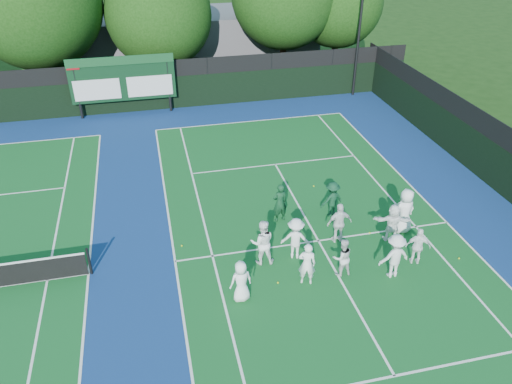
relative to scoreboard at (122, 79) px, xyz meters
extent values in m
plane|color=#17340E|center=(7.01, -15.59, -2.19)|extent=(120.00, 120.00, 0.00)
cube|color=navy|center=(1.01, -14.59, -2.19)|extent=(34.00, 32.00, 0.01)
cube|color=#115320|center=(7.01, -14.59, -2.18)|extent=(10.97, 23.77, 0.00)
cube|color=silver|center=(7.01, -2.70, -2.18)|extent=(10.97, 0.08, 0.00)
cube|color=silver|center=(1.53, -14.59, -2.18)|extent=(0.08, 23.77, 0.00)
cube|color=silver|center=(12.50, -14.59, -2.18)|extent=(0.08, 23.77, 0.00)
cube|color=silver|center=(2.90, -14.59, -2.18)|extent=(0.08, 23.77, 0.00)
cube|color=silver|center=(11.13, -14.59, -2.18)|extent=(0.08, 23.77, 0.00)
cube|color=silver|center=(7.01, -20.99, -2.18)|extent=(8.23, 0.08, 0.00)
cube|color=silver|center=(7.01, -8.19, -2.18)|extent=(8.23, 0.08, 0.00)
cube|color=silver|center=(7.01, -14.59, -2.18)|extent=(0.08, 12.80, 0.00)
cube|color=silver|center=(-1.50, -14.59, -2.18)|extent=(0.08, 23.77, 0.00)
cube|color=silver|center=(-2.87, -14.59, -2.18)|extent=(0.08, 23.77, 0.00)
cube|color=black|center=(1.01, 0.41, -1.19)|extent=(34.00, 0.08, 2.00)
cube|color=black|center=(1.01, 0.41, 0.31)|extent=(34.00, 0.05, 1.00)
cylinder|color=black|center=(-2.59, 0.01, -0.44)|extent=(0.16, 0.16, 3.50)
cylinder|color=black|center=(2.61, 0.01, -0.44)|extent=(0.16, 0.16, 3.50)
cube|color=black|center=(0.01, 0.01, 0.01)|extent=(6.00, 0.15, 2.60)
cube|color=#12411F|center=(0.01, -0.09, 1.11)|extent=(6.00, 0.05, 0.50)
cube|color=silver|center=(-1.49, -0.09, -0.49)|extent=(2.60, 0.04, 1.20)
cube|color=silver|center=(1.51, -0.09, -0.49)|extent=(2.60, 0.04, 1.20)
cube|color=maroon|center=(-2.59, -0.09, 1.01)|extent=(0.70, 0.04, 0.50)
cube|color=#5A5A5F|center=(5.01, 8.41, -0.19)|extent=(18.00, 6.00, 4.00)
cylinder|color=black|center=(14.51, 0.11, 2.81)|extent=(0.16, 0.16, 10.00)
cylinder|color=black|center=(-1.39, -14.59, -1.64)|extent=(0.10, 0.10, 1.10)
cylinder|color=black|center=(-4.58, 3.91, -0.70)|extent=(0.44, 0.44, 2.98)
sphere|color=#11330B|center=(-4.58, 3.91, 3.76)|extent=(7.91, 7.91, 7.91)
sphere|color=#11330B|center=(-3.98, 4.21, 2.96)|extent=(5.54, 5.54, 5.54)
cylinder|color=black|center=(2.59, 3.91, -1.00)|extent=(0.44, 0.44, 2.38)
sphere|color=#11330B|center=(2.59, 3.91, 2.69)|extent=(6.66, 6.66, 6.66)
sphere|color=#11330B|center=(3.19, 4.21, 2.02)|extent=(4.66, 4.66, 4.66)
cylinder|color=black|center=(10.76, 3.91, -0.61)|extent=(0.44, 0.44, 3.15)
sphere|color=#11330B|center=(11.36, 4.21, 2.89)|extent=(4.91, 4.91, 4.91)
cylinder|color=black|center=(14.53, 3.91, -0.75)|extent=(0.44, 0.44, 2.88)
sphere|color=#11330B|center=(14.53, 3.91, 2.92)|extent=(5.94, 5.94, 5.94)
sphere|color=#11330B|center=(15.13, 4.21, 2.33)|extent=(4.16, 4.16, 4.16)
sphere|color=#BACC18|center=(4.86, -16.56, -2.16)|extent=(0.07, 0.07, 0.07)
sphere|color=#BACC18|center=(9.14, -14.58, -2.16)|extent=(0.07, 0.07, 0.07)
sphere|color=#BACC18|center=(11.66, -16.79, -2.16)|extent=(0.07, 0.07, 0.07)
sphere|color=#BACC18|center=(1.86, -13.74, -2.16)|extent=(0.07, 0.07, 0.07)
sphere|color=#BACC18|center=(8.16, -10.65, -2.16)|extent=(0.07, 0.07, 0.07)
sphere|color=#BACC18|center=(7.78, -13.64, -2.16)|extent=(0.07, 0.07, 0.07)
imported|color=white|center=(3.49, -17.02, -1.43)|extent=(0.81, 0.60, 1.53)
imported|color=white|center=(5.80, -16.73, -1.37)|extent=(0.69, 0.56, 1.64)
imported|color=silver|center=(7.13, -16.57, -1.46)|extent=(0.74, 0.59, 1.46)
imported|color=silver|center=(8.84, -17.05, -1.34)|extent=(1.15, 0.72, 1.71)
imported|color=white|center=(9.98, -16.61, -1.45)|extent=(0.94, 0.64, 1.48)
imported|color=white|center=(4.61, -15.31, -1.31)|extent=(0.94, 0.78, 1.77)
imported|color=white|center=(5.85, -15.28, -1.37)|extent=(1.20, 0.92, 1.64)
imported|color=white|center=(7.73, -14.75, -1.35)|extent=(0.99, 0.44, 1.68)
imported|color=white|center=(9.74, -15.11, -1.41)|extent=(1.53, 0.86, 1.57)
imported|color=white|center=(10.43, -14.69, -1.25)|extent=(1.02, 0.77, 1.88)
imported|color=#0F391E|center=(5.92, -12.88, -1.35)|extent=(0.68, 0.52, 1.69)
imported|color=#0F3821|center=(8.09, -13.01, -1.41)|extent=(1.13, 0.83, 1.57)
camera|label=1|loc=(1.18, -29.05, 9.36)|focal=35.00mm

